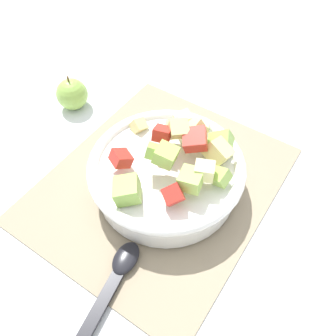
# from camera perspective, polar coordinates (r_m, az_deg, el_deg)

# --- Properties ---
(ground_plane) EXTENTS (2.40, 2.40, 0.00)m
(ground_plane) POSITION_cam_1_polar(r_m,az_deg,el_deg) (0.64, -1.31, -2.56)
(ground_plane) COLOR silver
(placemat) EXTENTS (0.43, 0.37, 0.01)m
(placemat) POSITION_cam_1_polar(r_m,az_deg,el_deg) (0.64, -1.31, -2.40)
(placemat) COLOR gray
(placemat) RESTS_ON ground_plane
(salad_bowl) EXTENTS (0.26, 0.26, 0.12)m
(salad_bowl) POSITION_cam_1_polar(r_m,az_deg,el_deg) (0.60, 0.17, -0.29)
(salad_bowl) COLOR white
(salad_bowl) RESTS_ON placemat
(serving_spoon) EXTENTS (0.23, 0.06, 0.01)m
(serving_spoon) POSITION_cam_1_polar(r_m,az_deg,el_deg) (0.55, -9.15, -18.18)
(serving_spoon) COLOR black
(serving_spoon) RESTS_ON placemat
(whole_apple) EXTENTS (0.07, 0.07, 0.08)m
(whole_apple) POSITION_cam_1_polar(r_m,az_deg,el_deg) (0.79, -15.01, 11.28)
(whole_apple) COLOR #8CB74C
(whole_apple) RESTS_ON ground_plane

